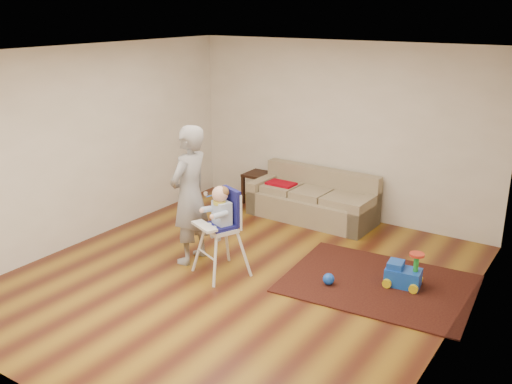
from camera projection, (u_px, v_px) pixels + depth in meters
The scene contains 9 objects.
ground at pixel (238, 278), 6.99m from camera, with size 5.50×5.50×0.00m, color #481E12.
room_envelope at pixel (262, 120), 6.82m from camera, with size 5.04×5.52×2.72m.
sofa at pixel (312, 196), 8.81m from camera, with size 1.97×0.85×0.75m.
side_table at pixel (261, 188), 9.61m from camera, with size 0.51×0.51×0.51m, color black, non-canonical shape.
area_rug at pixel (378, 283), 6.83m from camera, with size 2.17×1.63×0.02m, color black.
ride_on_toy at pixel (404, 268), 6.70m from camera, with size 0.41×0.29×0.44m, color blue, non-canonical shape.
toy_ball at pixel (329, 279), 6.77m from camera, with size 0.14×0.14×0.14m, color blue.
high_chair at pixel (221, 232), 6.93m from camera, with size 0.70×0.70×1.15m.
adult at pixel (190, 195), 7.20m from camera, with size 0.65×0.43×1.80m, color gray.
Camera 1 is at (3.66, -5.15, 3.18)m, focal length 40.00 mm.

